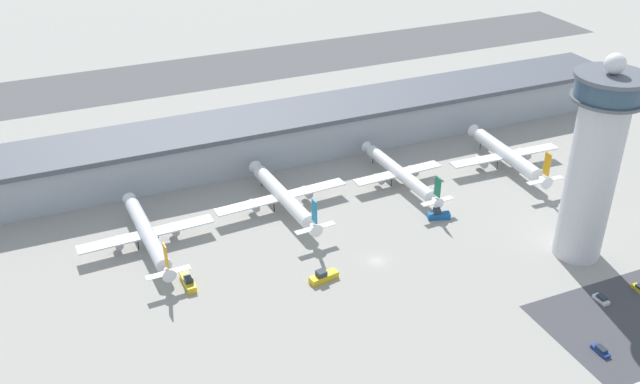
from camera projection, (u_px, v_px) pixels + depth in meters
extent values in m
plane|color=#9E9B93|center=(377.00, 261.00, 189.33)|extent=(1000.00, 1000.00, 0.00)
cube|color=#A3A8B2|center=(282.00, 136.00, 242.00)|extent=(265.05, 22.00, 13.34)
cube|color=#4C515B|center=(282.00, 116.00, 238.33)|extent=(265.05, 25.00, 1.60)
cube|color=#515154|center=(211.00, 71.00, 317.54)|extent=(397.57, 44.00, 0.01)
cylinder|color=silver|center=(590.00, 181.00, 181.72)|extent=(12.38, 12.38, 44.23)
cylinder|color=#565B66|center=(608.00, 99.00, 170.67)|extent=(17.81, 17.81, 0.80)
cylinder|color=#334C60|center=(610.00, 88.00, 169.28)|extent=(16.39, 16.39, 4.82)
cylinder|color=#565B66|center=(613.00, 76.00, 167.86)|extent=(17.81, 17.81, 1.00)
sphere|color=white|center=(615.00, 64.00, 166.37)|extent=(5.07, 5.07, 5.07)
cylinder|color=silver|center=(147.00, 233.00, 192.84)|extent=(5.70, 34.54, 4.01)
cone|color=silver|center=(131.00, 201.00, 207.68)|extent=(4.18, 3.80, 4.01)
cone|color=silver|center=(167.00, 271.00, 177.53)|extent=(3.84, 4.99, 3.61)
cube|color=silver|center=(147.00, 234.00, 193.73)|extent=(37.19, 6.22, 0.44)
cylinder|color=#A8A8B2|center=(118.00, 243.00, 192.11)|extent=(2.42, 4.52, 2.21)
cylinder|color=#A8A8B2|center=(174.00, 229.00, 198.10)|extent=(2.42, 4.52, 2.21)
cube|color=orange|center=(166.00, 256.00, 174.22)|extent=(0.44, 2.81, 6.42)
cube|color=silver|center=(168.00, 273.00, 176.27)|extent=(11.32, 2.55, 0.24)
cylinder|color=black|center=(135.00, 216.00, 206.94)|extent=(0.28, 0.28, 2.53)
cylinder|color=black|center=(159.00, 241.00, 195.44)|extent=(0.28, 0.28, 2.53)
cylinder|color=black|center=(138.00, 246.00, 193.28)|extent=(0.28, 0.28, 2.53)
cylinder|color=white|center=(283.00, 195.00, 210.41)|extent=(6.62, 34.41, 4.20)
cone|color=white|center=(257.00, 169.00, 225.08)|extent=(4.46, 4.07, 4.20)
cone|color=white|center=(313.00, 227.00, 195.25)|extent=(4.13, 5.29, 3.78)
cube|color=white|center=(282.00, 197.00, 211.30)|extent=(41.53, 7.33, 0.44)
cylinder|color=#A8A8B2|center=(254.00, 206.00, 209.20)|extent=(2.63, 4.77, 2.31)
cylinder|color=#A8A8B2|center=(306.00, 192.00, 216.18)|extent=(2.63, 4.77, 2.31)
cube|color=#197FB2|center=(314.00, 211.00, 191.79)|extent=(0.50, 2.81, 6.72)
cube|color=white|center=(315.00, 228.00, 193.96)|extent=(11.87, 2.83, 0.24)
cylinder|color=black|center=(262.00, 183.00, 224.36)|extent=(0.28, 0.28, 2.62)
cylinder|color=black|center=(292.00, 203.00, 213.17)|extent=(0.28, 0.28, 2.62)
cylinder|color=black|center=(274.00, 208.00, 210.81)|extent=(0.28, 0.28, 2.62)
cylinder|color=white|center=(399.00, 172.00, 224.02)|extent=(5.46, 35.00, 3.76)
cone|color=white|center=(369.00, 148.00, 238.96)|extent=(3.92, 3.56, 3.76)
cone|color=white|center=(435.00, 200.00, 208.64)|extent=(3.60, 4.67, 3.38)
cube|color=white|center=(398.00, 173.00, 224.89)|extent=(30.45, 5.88, 0.44)
cylinder|color=#A8A8B2|center=(379.00, 179.00, 223.78)|extent=(2.27, 4.23, 2.07)
cylinder|color=#A8A8B2|center=(413.00, 171.00, 228.68)|extent=(2.27, 4.23, 2.07)
cube|color=#14704C|center=(438.00, 187.00, 205.54)|extent=(0.44, 2.81, 6.01)
cube|color=white|center=(437.00, 201.00, 207.44)|extent=(10.61, 2.51, 0.24)
cylinder|color=black|center=(373.00, 160.00, 238.23)|extent=(0.28, 0.28, 2.48)
cylinder|color=black|center=(406.00, 179.00, 226.49)|extent=(0.28, 0.28, 2.48)
cylinder|color=black|center=(392.00, 183.00, 224.46)|extent=(0.28, 0.28, 2.48)
cylinder|color=white|center=(506.00, 154.00, 234.04)|extent=(5.64, 32.51, 4.50)
cone|color=white|center=(476.00, 133.00, 248.81)|extent=(4.64, 4.21, 4.50)
cone|color=white|center=(542.00, 180.00, 218.72)|extent=(4.24, 5.55, 4.05)
cube|color=white|center=(505.00, 155.00, 234.95)|extent=(39.97, 5.80, 0.44)
cylinder|color=#A8A8B2|center=(481.00, 162.00, 233.77)|extent=(2.65, 5.04, 2.48)
cylinder|color=#A8A8B2|center=(524.00, 154.00, 239.09)|extent=(2.65, 5.04, 2.48)
cube|color=orange|center=(547.00, 164.00, 214.97)|extent=(0.40, 2.81, 7.21)
cube|color=white|center=(545.00, 180.00, 217.30)|extent=(12.68, 2.44, 0.24)
cylinder|color=black|center=(480.00, 145.00, 247.94)|extent=(0.28, 0.28, 2.62)
cylinder|color=black|center=(513.00, 162.00, 236.67)|extent=(0.28, 0.28, 2.62)
cylinder|color=black|center=(497.00, 166.00, 234.66)|extent=(0.28, 0.28, 2.62)
cube|color=black|center=(439.00, 218.00, 208.16)|extent=(5.96, 3.97, 0.12)
cube|color=#195699|center=(439.00, 216.00, 207.76)|extent=(6.98, 4.39, 1.76)
cube|color=#232D38|center=(437.00, 211.00, 206.92)|extent=(2.54, 2.68, 1.44)
cube|color=black|center=(324.00, 280.00, 181.90)|extent=(6.83, 3.62, 0.12)
cube|color=gold|center=(324.00, 277.00, 181.52)|extent=(8.06, 3.95, 1.69)
cube|color=#232D38|center=(321.00, 273.00, 180.38)|extent=(2.69, 2.65, 1.39)
cube|color=black|center=(188.00, 285.00, 180.08)|extent=(2.34, 7.04, 0.12)
cube|color=gold|center=(188.00, 282.00, 179.69)|extent=(2.46, 8.37, 1.71)
cube|color=#232D38|center=(188.00, 279.00, 178.27)|extent=(2.04, 2.55, 1.40)
cube|color=black|center=(601.00, 301.00, 174.37)|extent=(1.91, 3.65, 0.12)
cube|color=silver|center=(601.00, 300.00, 174.19)|extent=(2.01, 4.34, 0.85)
cube|color=#232D38|center=(602.00, 297.00, 173.73)|extent=(1.71, 2.41, 0.69)
cube|color=black|center=(640.00, 290.00, 178.02)|extent=(1.90, 3.79, 0.12)
cube|color=gold|center=(640.00, 289.00, 177.86)|extent=(2.00, 4.50, 0.78)
cube|color=black|center=(600.00, 352.00, 158.40)|extent=(1.76, 3.88, 0.12)
cube|color=navy|center=(600.00, 351.00, 158.23)|extent=(1.85, 4.61, 0.81)
cube|color=#232D38|center=(601.00, 349.00, 157.78)|extent=(1.58, 2.55, 0.66)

